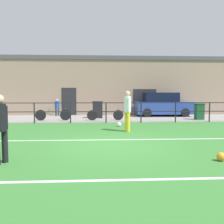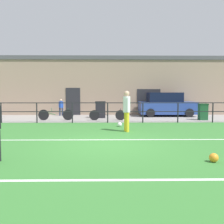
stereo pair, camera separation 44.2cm
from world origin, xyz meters
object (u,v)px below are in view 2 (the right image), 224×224
object	(u,v)px
trash_bin_0	(203,112)
spectator_child	(61,106)
player_striker	(127,108)
bicycle_parked_1	(107,115)
soccer_ball_match	(120,125)
trash_bin_1	(100,110)
soccer_ball_spare	(214,158)
bicycle_parked_0	(56,115)
parked_car_red	(166,105)

from	to	relation	value
trash_bin_0	spectator_child	bearing A→B (deg)	161.83
player_striker	bicycle_parked_1	bearing A→B (deg)	0.60
soccer_ball_match	trash_bin_1	size ratio (longest dim) A/B	0.20
soccer_ball_match	spectator_child	size ratio (longest dim) A/B	0.18
player_striker	soccer_ball_spare	world-z (taller)	player_striker
soccer_ball_match	spectator_child	xyz separation A→B (m)	(-4.06, 5.98, 0.62)
bicycle_parked_1	trash_bin_0	bearing A→B (deg)	0.90
bicycle_parked_1	trash_bin_0	world-z (taller)	trash_bin_0
soccer_ball_match	trash_bin_0	size ratio (longest dim) A/B	0.22
spectator_child	trash_bin_0	xyz separation A→B (m)	(9.37, -3.08, -0.19)
soccer_ball_spare	bicycle_parked_1	world-z (taller)	bicycle_parked_1
soccer_ball_match	trash_bin_0	bearing A→B (deg)	28.72
player_striker	soccer_ball_spare	xyz separation A→B (m)	(1.72, -4.78, -0.89)
bicycle_parked_0	trash_bin_0	size ratio (longest dim) A/B	2.12
bicycle_parked_0	spectator_child	bearing A→B (deg)	94.84
bicycle_parked_0	trash_bin_1	world-z (taller)	trash_bin_1
soccer_ball_match	trash_bin_0	xyz separation A→B (m)	(5.31, 2.91, 0.42)
player_striker	trash_bin_0	bearing A→B (deg)	-59.22
player_striker	parked_car_red	xyz separation A→B (m)	(3.44, 7.16, -0.18)
spectator_child	parked_car_red	distance (m)	7.74
bicycle_parked_0	player_striker	bearing A→B (deg)	-47.93
bicycle_parked_0	bicycle_parked_1	size ratio (longest dim) A/B	0.97
bicycle_parked_1	soccer_ball_spare	bearing A→B (deg)	-74.30
bicycle_parked_1	trash_bin_1	distance (m)	1.60
bicycle_parked_0	trash_bin_1	distance (m)	3.06
parked_car_red	spectator_child	bearing A→B (deg)	177.31
bicycle_parked_0	soccer_ball_match	bearing A→B (deg)	-37.49
soccer_ball_match	trash_bin_0	distance (m)	6.07
soccer_ball_spare	trash_bin_1	world-z (taller)	trash_bin_1
trash_bin_1	player_striker	bearing A→B (deg)	-77.38
bicycle_parked_1	spectator_child	bearing A→B (deg)	137.32
parked_car_red	soccer_ball_spare	bearing A→B (deg)	-98.22
soccer_ball_spare	soccer_ball_match	bearing A→B (deg)	107.08
spectator_child	trash_bin_0	distance (m)	9.86
bicycle_parked_0	trash_bin_0	world-z (taller)	trash_bin_0
bicycle_parked_1	trash_bin_1	bearing A→B (deg)	107.09
player_striker	bicycle_parked_0	distance (m)	6.04
parked_car_red	bicycle_parked_0	size ratio (longest dim) A/B	1.86
soccer_ball_match	spectator_child	world-z (taller)	spectator_child
soccer_ball_match	bicycle_parked_0	bearing A→B (deg)	142.51
parked_car_red	trash_bin_0	xyz separation A→B (m)	(1.64, -2.71, -0.29)
player_striker	soccer_ball_match	bearing A→B (deg)	-2.18
player_striker	soccer_ball_match	world-z (taller)	player_striker
player_striker	bicycle_parked_0	xyz separation A→B (m)	(-4.02, 4.46, -0.64)
bicycle_parked_1	bicycle_parked_0	bearing A→B (deg)	178.19
soccer_ball_spare	bicycle_parked_0	xyz separation A→B (m)	(-5.74, 9.24, 0.25)
spectator_child	bicycle_parked_1	size ratio (longest dim) A/B	0.56
trash_bin_0	soccer_ball_match	bearing A→B (deg)	-151.28
trash_bin_0	bicycle_parked_1	bearing A→B (deg)	-179.10
trash_bin_0	trash_bin_1	size ratio (longest dim) A/B	0.91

